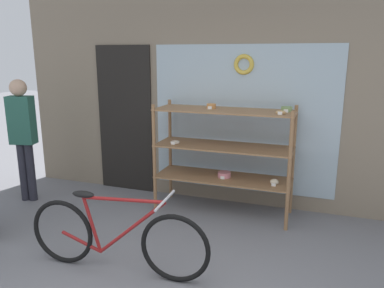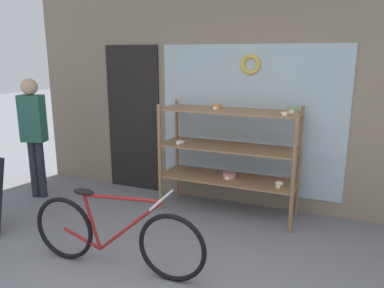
% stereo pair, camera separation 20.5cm
% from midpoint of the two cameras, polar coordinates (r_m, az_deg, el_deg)
% --- Properties ---
extents(storefront_facade, '(6.11, 0.13, 3.75)m').
position_cam_midpoint_polar(storefront_facade, '(4.92, 7.60, 11.65)').
color(storefront_facade, gray).
rests_on(storefront_facade, ground_plane).
extents(display_case, '(1.69, 0.56, 1.38)m').
position_cam_midpoint_polar(display_case, '(4.63, 7.05, -0.64)').
color(display_case, '#8E6642').
rests_on(display_case, ground_plane).
extents(bicycle, '(1.78, 0.46, 0.77)m').
position_cam_midpoint_polar(bicycle, '(3.61, -10.12, -13.49)').
color(bicycle, black).
rests_on(bicycle, ground_plane).
extents(pedestrian, '(0.35, 0.25, 1.66)m').
position_cam_midpoint_polar(pedestrian, '(5.52, -22.04, 2.14)').
color(pedestrian, '#282833').
rests_on(pedestrian, ground_plane).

